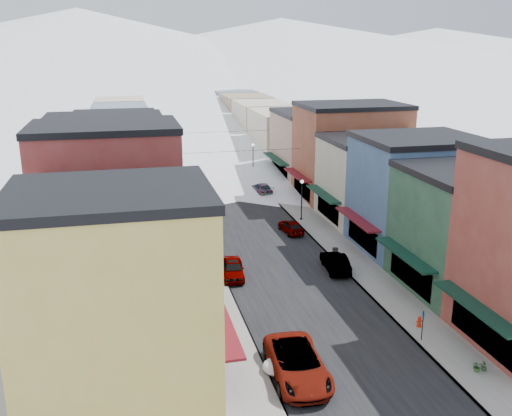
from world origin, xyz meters
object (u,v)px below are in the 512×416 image
car_white_suv (297,364)px  car_dark_hatch (205,214)px  trash_can (335,253)px  streetlamp_near (302,195)px  car_silver_sedan (233,269)px  car_green_sedan (335,262)px  fire_hydrant (419,322)px

car_white_suv → car_dark_hatch: car_white_suv is taller
trash_can → streetlamp_near: size_ratio=0.21×
car_white_suv → trash_can: size_ratio=7.13×
trash_can → streetlamp_near: streetlamp_near is taller
car_white_suv → car_silver_sedan: (-0.80, 15.05, -0.16)m
car_white_suv → car_silver_sedan: car_white_suv is taller
car_dark_hatch → trash_can: bearing=-47.4°
car_green_sedan → car_white_suv: bearing=67.6°
car_silver_sedan → trash_can: size_ratio=4.80×
car_green_sedan → streetlamp_near: bearing=-90.0°
car_dark_hatch → streetlamp_near: streetlamp_near is taller
car_dark_hatch → fire_hydrant: (10.46, -26.76, -0.32)m
streetlamp_near → car_green_sedan: bearing=-95.9°
car_silver_sedan → car_dark_hatch: car_dark_hatch is taller
car_dark_hatch → trash_can: (9.50, -13.58, -0.20)m
car_green_sedan → streetlamp_near: (1.44, 13.90, 2.13)m
car_dark_hatch → streetlamp_near: 10.45m
car_white_suv → fire_hydrant: (9.66, 3.68, -0.40)m
fire_hydrant → trash_can: size_ratio=0.83×
car_white_suv → car_silver_sedan: size_ratio=1.49×
car_dark_hatch → fire_hydrant: size_ratio=6.59×
streetlamp_near → car_white_suv: bearing=-108.0°
car_silver_sedan → car_dark_hatch: size_ratio=0.88×
car_silver_sedan → fire_hydrant: bearing=-39.6°
car_white_suv → car_dark_hatch: size_ratio=1.31×
car_green_sedan → fire_hydrant: 10.96m
car_dark_hatch → car_silver_sedan: bearing=-82.4°
fire_hydrant → trash_can: trash_can is taller
car_white_suv → car_dark_hatch: (-0.80, 30.43, -0.08)m
car_white_suv → streetlamp_near: bearing=74.8°
car_green_sedan → fire_hydrant: bearing=105.6°
car_dark_hatch → car_white_suv: bearing=-80.9°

